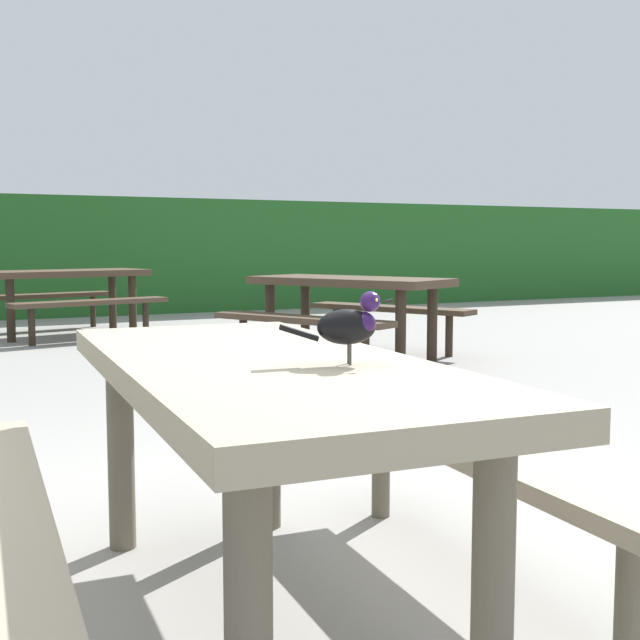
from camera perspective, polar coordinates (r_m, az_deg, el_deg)
The scene contains 5 objects.
ground_plane at distance 2.68m, azimuth -5.19°, elevation -17.57°, with size 60.00×60.00×0.00m, color gray.
picnic_table_foreground at distance 2.22m, azimuth -4.16°, elevation -7.29°, with size 1.78×1.84×0.74m.
bird_grackle at distance 2.03m, azimuth 2.17°, elevation -0.28°, with size 0.28×0.13×0.18m.
picnic_table_mid_left at distance 9.61m, azimuth -17.54°, elevation 2.26°, with size 2.05×2.03×0.74m.
picnic_table_mid_right at distance 7.26m, azimuth 2.04°, elevation 1.57°, with size 2.27×2.29×0.74m.
Camera 1 is at (-0.88, -2.30, 1.04)m, focal length 45.47 mm.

